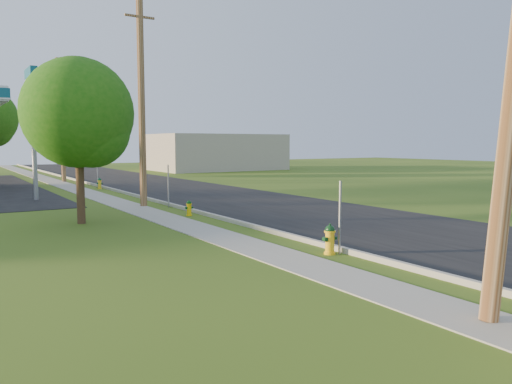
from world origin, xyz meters
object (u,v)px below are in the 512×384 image
utility_pole_mid (142,101)px  hydrant_far (100,183)px  utility_pole_far (61,120)px  tree_verge (81,117)px  price_pylon (32,96)px  hydrant_near (330,239)px  hydrant_mid (189,208)px

utility_pole_mid → hydrant_far: (0.73, 10.32, -4.59)m
utility_pole_far → tree_verge: bearing=-99.5°
price_pylon → utility_pole_far: bearing=72.7°
tree_verge → hydrant_near: (4.30, -8.92, -3.54)m
utility_pole_mid → hydrant_mid: utility_pole_mid is taller
hydrant_near → hydrant_far: hydrant_near is taller
price_pylon → hydrant_mid: (4.40, -9.50, -5.11)m
utility_pole_mid → utility_pole_far: (0.00, 18.00, -0.15)m
hydrant_near → hydrant_far: size_ratio=1.13×
utility_pole_mid → hydrant_far: bearing=86.0°
tree_verge → hydrant_far: size_ratio=8.25×
utility_pole_far → hydrant_mid: 22.46m
utility_pole_mid → utility_pole_far: 18.00m
tree_verge → hydrant_far: bearing=72.7°
tree_verge → hydrant_near: size_ratio=7.33×
utility_pole_mid → price_pylon: 6.76m
price_pylon → tree_verge: size_ratio=1.11×
utility_pole_mid → hydrant_near: bearing=-87.1°
utility_pole_far → price_pylon: utility_pole_far is taller
utility_pole_far → hydrant_mid: bearing=-88.7°
price_pylon → hydrant_near: bearing=-75.9°
tree_verge → hydrant_near: 10.52m
utility_pole_mid → tree_verge: size_ratio=1.59×
utility_pole_mid → tree_verge: bearing=-134.5°
utility_pole_far → price_pylon: 13.11m
utility_pole_far → tree_verge: (-3.65, -21.72, -0.85)m
utility_pole_far → hydrant_mid: utility_pole_far is taller
price_pylon → hydrant_mid: size_ratio=10.36×
utility_pole_mid → hydrant_mid: (0.50, -4.00, -4.63)m
utility_pole_far → price_pylon: (-3.90, -12.50, 0.63)m
price_pylon → hydrant_near: (4.55, -18.14, -5.02)m
price_pylon → utility_pole_mid: bearing=-54.7°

